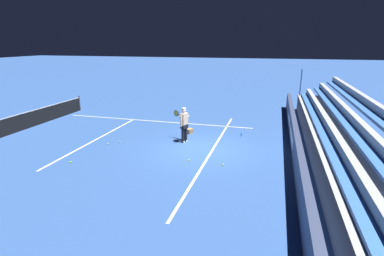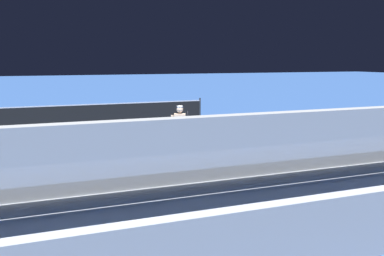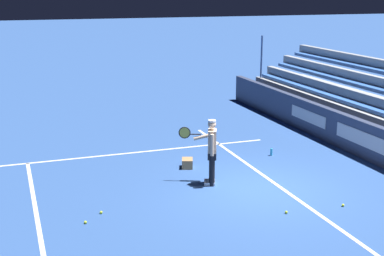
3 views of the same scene
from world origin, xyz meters
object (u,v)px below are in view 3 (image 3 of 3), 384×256
Objects in this scene: tennis_player at (211,151)px; tennis_ball_far_left at (343,205)px; tennis_ball_toward_net at (286,212)px; water_bottle at (271,152)px; ball_box_cardboard at (187,163)px; tennis_ball_far_right at (101,212)px; tennis_ball_midcourt at (85,222)px.

tennis_player reaches higher than tennis_ball_far_left.
tennis_ball_toward_net is (-2.32, -0.92, -0.86)m from tennis_player.
ball_box_cardboard is at bearing 94.61° from water_bottle.
ball_box_cardboard reaches higher than water_bottle.
ball_box_cardboard is 3.92m from tennis_ball_toward_net.
tennis_ball_far_left and tennis_ball_toward_net have the same top height.
tennis_ball_far_right and tennis_ball_toward_net have the same top height.
tennis_player reaches higher than water_bottle.
tennis_ball_far_left is at bearing -135.45° from tennis_player.
ball_box_cardboard is 2.79m from water_bottle.
tennis_ball_far_left is at bearing -146.85° from ball_box_cardboard.
tennis_player is 25.98× the size of tennis_ball_toward_net.
ball_box_cardboard is 6.06× the size of tennis_ball_far_left.
tennis_ball_far_right is 6.23m from water_bottle.
water_bottle is (3.99, -1.71, 0.08)m from tennis_ball_toward_net.
water_bottle is at bearing -65.24° from tennis_ball_far_right.
tennis_ball_toward_net is at bearing 86.71° from tennis_ball_far_left.
tennis_ball_midcourt is 5.90m from tennis_ball_far_left.
ball_box_cardboard is at bearing 33.15° from tennis_ball_far_left.
tennis_ball_midcourt is at bearing 111.51° from tennis_player.
tennis_player is at bearing 44.55° from tennis_ball_far_left.
tennis_player reaches higher than tennis_ball_midcourt.
ball_box_cardboard reaches higher than tennis_ball_far_right.
tennis_ball_midcourt is at bearing 77.47° from tennis_ball_toward_net.
tennis_ball_midcourt and tennis_ball_far_right have the same top height.
ball_box_cardboard reaches higher than tennis_ball_toward_net.
tennis_player is 2.64m from tennis_ball_toward_net.
tennis_ball_toward_net is at bearing -109.36° from tennis_ball_far_right.
ball_box_cardboard is at bearing -50.34° from tennis_ball_far_right.
tennis_ball_far_left is at bearing -100.27° from tennis_ball_midcourt.
tennis_ball_toward_net is at bearing 156.83° from water_bottle.
tennis_player is at bearing -174.20° from ball_box_cardboard.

